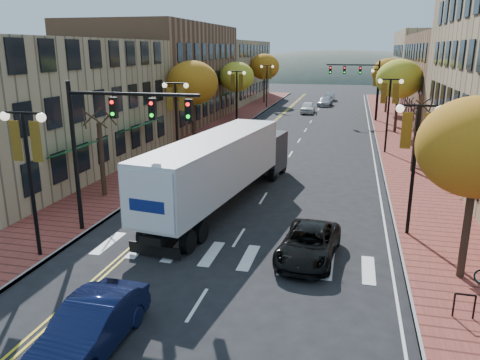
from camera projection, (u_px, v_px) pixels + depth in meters
The scene contains 30 objects.
ground at pixel (214, 278), 17.68m from camera, with size 200.00×200.00×0.00m, color black.
sidewalk_left at pixel (220, 128), 50.10m from camera, with size 4.00×85.00×0.15m, color brown.
sidewalk_right at pixel (396, 135), 46.06m from camera, with size 4.00×85.00×0.15m, color brown.
building_left_near at pixel (32, 106), 32.44m from camera, with size 12.00×22.00×9.00m, color #9E8966.
building_left_mid at pixel (161, 74), 53.69m from camera, with size 12.00×24.00×11.00m, color brown.
building_left_far at pixel (220, 71), 77.29m from camera, with size 12.00×26.00×9.50m, color #9E8966.
building_right_far at pixel (447, 68), 71.93m from camera, with size 15.00×20.00×11.00m, color #9E8966.
tree_left_a at pixel (102, 160), 26.58m from camera, with size 0.28×0.28×4.20m.
tree_left_b at pixel (193, 83), 40.68m from camera, with size 4.48×4.48×7.21m.
tree_left_c at pixel (237, 77), 55.76m from camera, with size 4.16×4.16×6.69m.
tree_left_d at pixel (264, 67), 72.46m from camera, with size 4.61×4.61×7.42m.
tree_right_a at pixel (478, 148), 16.16m from camera, with size 4.16×4.16×6.69m.
tree_right_b at pixel (415, 141), 31.90m from camera, with size 0.28×0.28×4.20m.
tree_right_c at pixel (399, 79), 46.00m from camera, with size 4.48×4.48×7.21m.
tree_right_d at pixel (389, 73), 61.01m from camera, with size 4.35×4.35×7.00m.
lamp_left_a at pixel (28, 157), 18.20m from camera, with size 1.96×0.36×6.05m.
lamp_left_b at pixel (176, 108), 33.17m from camera, with size 1.96×0.36×6.05m.
lamp_left_c at pixel (237, 88), 50.02m from camera, with size 1.96×0.36×6.05m.
lamp_left_d at pixel (267, 78), 66.86m from camera, with size 1.96×0.36×6.05m.
lamp_right_a at pixel (416, 145), 20.45m from camera, with size 1.96×0.36×6.05m.
lamp_right_b at pixel (389, 101), 37.29m from camera, with size 1.96×0.36×6.05m.
lamp_right_c at pixel (379, 85), 54.14m from camera, with size 1.96×0.36×6.05m.
traffic_mast_near at pixel (112, 130), 20.38m from camera, with size 6.10×0.35×7.00m.
traffic_mast_far at pixel (361, 79), 54.42m from camera, with size 6.10×0.34×7.00m.
semi_truck at pixel (225, 164), 25.37m from camera, with size 4.68×16.14×3.99m.
navy_sedan at pixel (91, 327), 13.25m from camera, with size 1.59×4.57×1.50m, color #0D1437.
black_suv at pixel (309, 244), 19.10m from camera, with size 2.18×4.72×1.31m, color black.
car_far_white at pixel (308, 107), 62.35m from camera, with size 1.76×4.37×1.49m, color white.
car_far_silver at pixel (325, 101), 70.12m from camera, with size 1.85×4.54×1.32m, color #B3B4BC.
car_far_oncoming at pixel (330, 97), 77.33m from camera, with size 1.35×3.87×1.27m, color #A4A5AC.
Camera 1 is at (4.69, -15.34, 8.36)m, focal length 35.00 mm.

